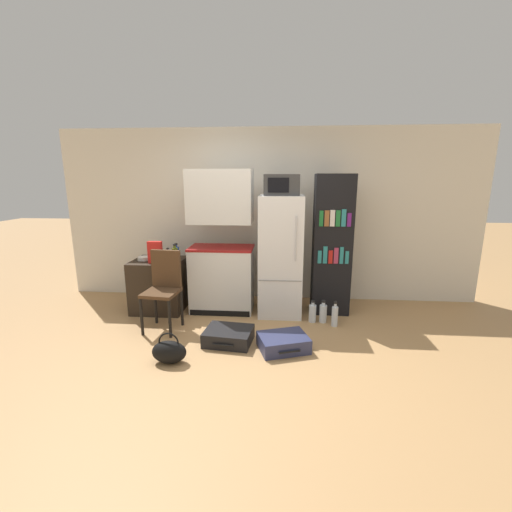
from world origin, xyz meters
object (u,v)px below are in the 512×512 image
side_table (160,285)px  bowl (144,258)px  bottle_clear_short (168,255)px  suitcase_small_flat (229,336)px  cereal_box (155,252)px  bookshelf (332,245)px  water_bottle_front (323,313)px  bottle_olive_oil (175,255)px  water_bottle_back (335,316)px  bottle_blue_soda (176,253)px  chair (164,283)px  refrigerator (281,256)px  water_bottle_middle (312,313)px  microwave (282,185)px  bottle_ketchup_red (166,259)px  kitchen_hutch (221,247)px  handbag (169,352)px  suitcase_large_flat (283,342)px

side_table → bowl: (-0.19, -0.02, 0.39)m
bottle_clear_short → suitcase_small_flat: 1.57m
side_table → cereal_box: (0.04, -0.17, 0.52)m
bookshelf → water_bottle_front: bookshelf is taller
cereal_box → bottle_olive_oil: bearing=9.8°
cereal_box → water_bottle_back: cereal_box is taller
bottle_blue_soda → chair: bearing=-88.3°
refrigerator → bottle_blue_soda: refrigerator is taller
bowl → chair: bearing=-50.1°
bottle_olive_oil → water_bottle_front: 2.14m
bookshelf → water_bottle_middle: bearing=-123.2°
bottle_blue_soda → water_bottle_front: bottle_blue_soda is taller
microwave → bottle_ketchup_red: 1.82m
suitcase_small_flat → microwave: bearing=65.5°
kitchen_hutch → chair: (-0.62, -0.65, -0.34)m
handbag → kitchen_hutch: bearing=79.1°
suitcase_large_flat → handbag: bearing=179.4°
kitchen_hutch → microwave: size_ratio=4.34×
kitchen_hutch → handbag: bearing=-100.9°
refrigerator → side_table: bearing=-179.4°
microwave → suitcase_small_flat: bearing=-120.9°
side_table → water_bottle_front: bearing=-6.8°
suitcase_small_flat → water_bottle_front: (1.16, 0.68, 0.05)m
side_table → bottle_blue_soda: bottle_blue_soda is taller
bookshelf → bottle_olive_oil: size_ratio=7.37×
microwave → suitcase_large_flat: bearing=-87.1°
refrigerator → cereal_box: size_ratio=5.50×
bottle_olive_oil → chair: 0.53m
bottle_ketchup_red → suitcase_large_flat: size_ratio=0.32×
bottle_clear_short → chair: chair is taller
handbag → chair: bearing=111.0°
side_table → bottle_clear_short: bottle_clear_short is taller
microwave → bottle_olive_oil: bearing=-174.1°
side_table → chair: (0.29, -0.59, 0.22)m
side_table → kitchen_hutch: size_ratio=0.37×
refrigerator → bottle_blue_soda: 1.47m
kitchen_hutch → cereal_box: kitchen_hutch is taller
microwave → bowl: size_ratio=2.62×
handbag → side_table: bearing=113.0°
side_table → water_bottle_middle: (2.17, -0.28, -0.24)m
refrigerator → water_bottle_middle: (0.44, -0.30, -0.70)m
bottle_ketchup_red → bookshelf: bearing=9.9°
bowl → water_bottle_middle: 2.46m
kitchen_hutch → suitcase_large_flat: bearing=-51.8°
refrigerator → bookshelf: bearing=9.0°
bookshelf → water_bottle_back: 0.97m
bookshelf → water_bottle_front: 0.94m
bowl → cereal_box: bearing=-34.5°
suitcase_small_flat → water_bottle_middle: (1.02, 0.68, 0.04)m
bookshelf → suitcase_small_flat: 1.90m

